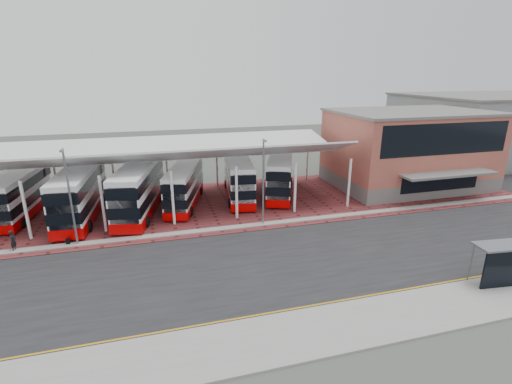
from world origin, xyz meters
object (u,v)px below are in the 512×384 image
at_px(bus_0, 21,195).
at_px(bus_1, 80,194).
at_px(bus_2, 139,189).
at_px(bus_3, 185,186).
at_px(pedestrian, 13,241).
at_px(bus_5, 280,175).
at_px(terminal, 409,148).
at_px(bus_4, 238,178).
at_px(bus_shelter, 506,261).

xyz_separation_m(bus_0, bus_1, (5.74, -2.16, 0.26)).
bearing_deg(bus_2, bus_3, 25.76).
xyz_separation_m(bus_1, bus_2, (5.46, -0.12, 0.03)).
xyz_separation_m(bus_2, pedestrian, (-9.60, -6.11, -1.58)).
bearing_deg(bus_5, bus_0, -159.13).
relative_size(bus_2, bus_5, 1.10).
bearing_deg(bus_2, terminal, 14.24).
distance_m(terminal, bus_2, 32.11).
bearing_deg(terminal, pedestrian, -169.75).
bearing_deg(bus_4, terminal, 5.55).
distance_m(bus_1, bus_shelter, 35.45).
relative_size(bus_4, pedestrian, 6.48).
bearing_deg(bus_5, bus_2, -151.13).
relative_size(bus_1, pedestrian, 6.90).
relative_size(bus_1, bus_5, 1.07).
bearing_deg(terminal, bus_shelter, -111.54).
relative_size(terminal, bus_4, 1.64).
bearing_deg(bus_4, pedestrian, -150.04).
height_order(bus_2, bus_3, bus_2).
bearing_deg(pedestrian, bus_2, -47.83).
xyz_separation_m(bus_2, bus_4, (10.61, 2.19, -0.20)).
height_order(bus_2, pedestrian, bus_2).
relative_size(bus_0, bus_1, 0.90).
bearing_deg(bus_5, bus_3, -153.90).
height_order(bus_5, pedestrian, bus_5).
relative_size(bus_1, bus_3, 1.14).
relative_size(terminal, pedestrian, 10.61).
relative_size(bus_0, pedestrian, 6.18).
distance_m(bus_1, bus_4, 16.21).
relative_size(bus_5, bus_shelter, 3.12).
distance_m(terminal, bus_3, 27.60).
height_order(bus_3, bus_4, bus_4).
xyz_separation_m(bus_0, bus_4, (21.81, -0.09, 0.09)).
bearing_deg(bus_3, bus_shelter, -33.05).
bearing_deg(bus_3, terminal, 16.51).
bearing_deg(bus_0, bus_2, -6.13).
distance_m(pedestrian, bus_shelter, 35.98).
bearing_deg(bus_1, bus_4, 11.25).
height_order(terminal, pedestrian, terminal).
xyz_separation_m(bus_0, bus_5, (26.73, -0.24, 0.10)).
bearing_deg(bus_shelter, bus_0, 152.79).
xyz_separation_m(bus_0, pedestrian, (1.60, -8.39, -1.29)).
relative_size(bus_2, bus_shelter, 3.42).
height_order(bus_2, bus_shelter, bus_2).
relative_size(terminal, bus_5, 1.64).
height_order(terminal, bus_5, terminal).
relative_size(bus_2, bus_4, 1.09).
bearing_deg(bus_shelter, pedestrian, 162.60).
bearing_deg(bus_0, bus_4, 5.15).
height_order(bus_3, bus_5, bus_5).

